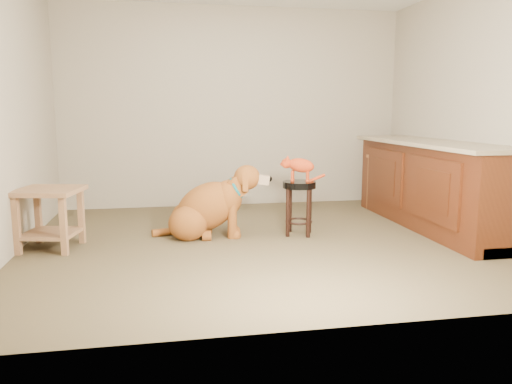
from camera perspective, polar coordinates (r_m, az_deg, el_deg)
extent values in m
cube|color=brown|center=(4.89, 0.78, -5.69)|extent=(4.50, 4.00, 0.01)
cube|color=#9F9580|center=(6.70, -2.58, 9.58)|extent=(4.50, 0.04, 2.60)
cube|color=#9F9580|center=(2.79, 8.99, 9.93)|extent=(4.50, 0.04, 2.60)
cube|color=#9F9580|center=(4.82, -26.77, 8.74)|extent=(0.04, 4.00, 2.60)
cube|color=#9F9580|center=(5.62, 24.24, 8.85)|extent=(0.04, 4.00, 2.60)
cube|color=#4B200D|center=(5.77, 19.55, 0.64)|extent=(0.60, 2.50, 0.90)
cube|color=gray|center=(5.71, 19.54, 5.30)|extent=(0.70, 2.56, 0.04)
cube|color=black|center=(5.86, 19.67, -3.23)|extent=(0.52, 2.50, 0.10)
cube|color=#4B200D|center=(5.13, 19.60, 0.19)|extent=(0.02, 0.90, 0.62)
cube|color=#4B200D|center=(6.10, 14.46, 1.80)|extent=(0.02, 0.90, 0.62)
cube|color=#3D190A|center=(5.13, 19.48, 0.19)|extent=(0.02, 0.60, 0.40)
cube|color=#3D190A|center=(6.10, 14.36, 1.80)|extent=(0.02, 0.60, 0.40)
cylinder|color=black|center=(5.22, 6.15, -2.02)|extent=(0.04, 0.04, 0.49)
cylinder|color=black|center=(5.24, 3.89, -1.96)|extent=(0.04, 0.04, 0.49)
cylinder|color=black|center=(5.02, 6.00, -2.48)|extent=(0.04, 0.04, 0.49)
cylinder|color=black|center=(5.04, 3.65, -2.41)|extent=(0.04, 0.04, 0.49)
torus|color=black|center=(5.15, 4.91, -3.34)|extent=(0.37, 0.37, 0.02)
cylinder|color=black|center=(5.08, 4.97, 0.85)|extent=(0.34, 0.34, 0.07)
cube|color=brown|center=(6.77, 15.01, 1.08)|extent=(0.05, 0.05, 0.67)
cube|color=brown|center=(6.59, 12.84, 0.95)|extent=(0.05, 0.05, 0.67)
cube|color=brown|center=(6.52, 16.57, 0.71)|extent=(0.05, 0.05, 0.67)
cube|color=brown|center=(6.34, 14.35, 0.57)|extent=(0.05, 0.05, 0.67)
cube|color=brown|center=(6.51, 14.82, 3.92)|extent=(0.44, 0.44, 0.04)
cube|color=#906543|center=(5.07, -19.34, -2.65)|extent=(0.06, 0.06, 0.52)
cube|color=#906543|center=(5.23, -23.63, -2.55)|extent=(0.06, 0.06, 0.52)
cube|color=#906543|center=(4.69, -21.13, -3.69)|extent=(0.06, 0.06, 0.52)
cube|color=#906543|center=(4.87, -25.69, -3.54)|extent=(0.06, 0.06, 0.52)
cube|color=#906543|center=(4.91, -22.65, 0.13)|extent=(0.64, 0.64, 0.04)
cube|color=#906543|center=(4.98, -22.37, -4.38)|extent=(0.54, 0.54, 0.03)
ellipsoid|color=brown|center=(5.23, -7.57, -2.93)|extent=(0.42, 0.36, 0.35)
ellipsoid|color=brown|center=(4.96, -7.79, -3.62)|extent=(0.42, 0.36, 0.35)
cylinder|color=brown|center=(5.27, -5.51, -4.14)|extent=(0.10, 0.12, 0.11)
cylinder|color=brown|center=(4.95, -5.63, -5.02)|extent=(0.10, 0.12, 0.11)
ellipsoid|color=brown|center=(5.06, -5.61, -1.68)|extent=(0.84, 0.51, 0.71)
ellipsoid|color=brown|center=(5.04, -3.27, -0.68)|extent=(0.33, 0.36, 0.36)
cylinder|color=brown|center=(5.17, -2.77, -2.52)|extent=(0.10, 0.10, 0.41)
cylinder|color=brown|center=(4.98, -2.74, -2.98)|extent=(0.10, 0.10, 0.41)
sphere|color=brown|center=(5.21, -2.40, -4.45)|extent=(0.11, 0.11, 0.11)
sphere|color=brown|center=(5.02, -2.35, -4.98)|extent=(0.11, 0.11, 0.11)
cylinder|color=brown|center=(5.02, -2.29, 0.56)|extent=(0.28, 0.22, 0.26)
ellipsoid|color=brown|center=(5.01, -1.04, 1.68)|extent=(0.29, 0.27, 0.25)
cube|color=tan|center=(5.02, 0.58, 1.45)|extent=(0.19, 0.11, 0.11)
sphere|color=black|center=(5.03, 1.51, 1.51)|extent=(0.06, 0.06, 0.06)
cube|color=brown|center=(5.13, -1.34, 1.48)|extent=(0.06, 0.07, 0.19)
cube|color=brown|center=(4.90, -1.24, 1.12)|extent=(0.06, 0.07, 0.19)
torus|color=#0D646E|center=(5.02, -2.28, 0.43)|extent=(0.17, 0.25, 0.22)
cylinder|color=#D8BF4C|center=(5.04, -1.66, -0.42)|extent=(0.01, 0.05, 0.05)
cylinder|color=brown|center=(5.20, -10.01, -4.50)|extent=(0.34, 0.15, 0.08)
ellipsoid|color=#A93110|center=(5.06, 5.16, 3.05)|extent=(0.31, 0.22, 0.18)
cylinder|color=#A93110|center=(5.11, 4.24, 1.89)|extent=(0.03, 0.03, 0.11)
sphere|color=#A93110|center=(5.12, 4.24, 1.42)|extent=(0.04, 0.04, 0.04)
cylinder|color=#A93110|center=(5.04, 4.16, 1.79)|extent=(0.03, 0.03, 0.11)
sphere|color=#A93110|center=(5.05, 4.16, 1.31)|extent=(0.04, 0.04, 0.04)
cylinder|color=#A93110|center=(5.10, 5.95, 1.85)|extent=(0.03, 0.03, 0.11)
sphere|color=#A93110|center=(5.11, 5.95, 1.38)|extent=(0.04, 0.04, 0.04)
cylinder|color=#A93110|center=(5.03, 5.90, 1.74)|extent=(0.03, 0.03, 0.11)
sphere|color=#A93110|center=(5.03, 5.89, 1.26)|extent=(0.04, 0.04, 0.04)
sphere|color=#A93110|center=(5.07, 3.50, 3.29)|extent=(0.10, 0.10, 0.10)
sphere|color=#A93110|center=(5.07, 3.01, 3.19)|extent=(0.04, 0.04, 0.04)
sphere|color=brown|center=(5.08, 2.83, 3.19)|extent=(0.02, 0.02, 0.02)
cone|color=#A93110|center=(5.09, 3.65, 3.94)|extent=(0.06, 0.06, 0.05)
cone|color=#C66B60|center=(5.09, 3.63, 3.91)|extent=(0.03, 0.03, 0.03)
cone|color=#A93110|center=(5.03, 3.58, 3.87)|extent=(0.06, 0.06, 0.05)
cone|color=#C66B60|center=(5.03, 3.55, 3.84)|extent=(0.03, 0.03, 0.03)
cylinder|color=#A93110|center=(5.10, 6.78, 1.50)|extent=(0.22, 0.05, 0.10)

